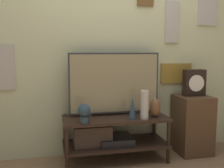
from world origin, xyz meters
TOP-DOWN VIEW (x-y plane):
  - wall_back at (0.00, 0.55)m, footprint 6.40×0.08m
  - media_console at (-0.08, 0.27)m, footprint 1.12×0.46m
  - television at (0.01, 0.37)m, footprint 1.00×0.05m
  - vase_urn_stoneware at (0.42, 0.19)m, footprint 0.11×0.13m
  - vase_slim_bronze at (0.16, 0.17)m, footprint 0.08×0.08m
  - vase_tall_ceramic at (0.28, 0.13)m, footprint 0.08×0.08m
  - decorative_bust at (-0.35, 0.10)m, footprint 0.13×0.13m
  - side_table at (0.93, 0.30)m, footprint 0.37×0.40m
  - mantel_clock at (0.95, 0.32)m, footprint 0.25×0.11m

SIDE VIEW (x-z plane):
  - media_console at x=-0.08m, z-range 0.06..0.55m
  - side_table at x=0.93m, z-range 0.00..0.67m
  - vase_urn_stoneware at x=0.42m, z-range 0.49..0.69m
  - vase_slim_bronze at x=0.16m, z-range 0.49..0.71m
  - decorative_bust at x=-0.35m, z-range 0.50..0.70m
  - vase_tall_ceramic at x=0.28m, z-range 0.49..0.79m
  - mantel_clock at x=0.95m, z-range 0.67..0.98m
  - television at x=0.01m, z-range 0.49..1.18m
  - wall_back at x=0.00m, z-range 0.00..2.70m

